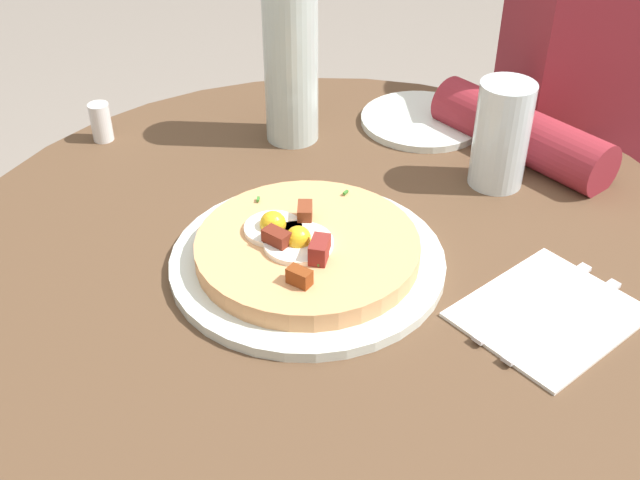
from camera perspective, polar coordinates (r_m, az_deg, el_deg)
The scene contains 11 objects.
dining_table at distance 0.99m, azimuth 0.79°, elevation -8.06°, with size 0.90×0.90×0.70m.
person_seated at distance 1.39m, azimuth 20.17°, elevation 2.51°, with size 0.52×0.43×1.14m.
pizza_plate at distance 0.84m, azimuth -0.92°, elevation -1.54°, with size 0.30×0.30×0.01m, color silver.
breakfast_pizza at distance 0.83m, azimuth -1.05°, elevation -0.53°, with size 0.24×0.24×0.05m.
bread_plate at distance 1.13m, azimuth 7.51°, elevation 8.71°, with size 0.18×0.18×0.01m, color silver.
napkin at distance 0.82m, azimuth 16.44°, elevation -5.23°, with size 0.17×0.14×0.00m, color white.
fork at distance 0.81m, azimuth 17.51°, elevation -5.61°, with size 0.18×0.01×0.01m, color silver.
knife at distance 0.82m, azimuth 15.50°, elevation -4.38°, with size 0.18×0.01×0.01m, color silver.
water_glass at distance 0.98m, azimuth 13.18°, elevation 7.52°, with size 0.07×0.07×0.14m, color silver.
water_bottle at distance 1.04m, azimuth -2.15°, elevation 12.97°, with size 0.07×0.07×0.22m, color silver.
salt_shaker at distance 1.11m, azimuth -15.80°, elevation 8.34°, with size 0.03×0.03×0.05m, color white.
Camera 1 is at (-0.06, -0.70, 1.23)m, focal length 43.55 mm.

